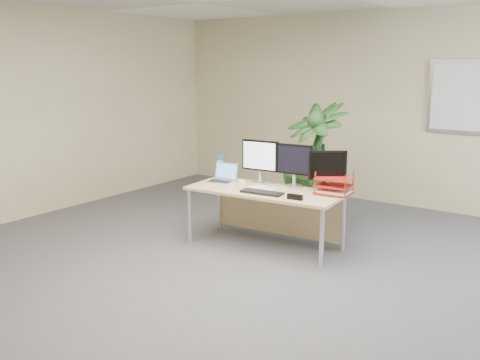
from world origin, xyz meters
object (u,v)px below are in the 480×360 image
Objects in this scene: desk at (269,200)px; floor_plant at (315,170)px; monitor_left at (260,159)px; laptop at (223,177)px; monitor_right at (294,163)px.

floor_plant is (0.19, 0.72, 0.24)m from desk.
floor_plant is at bearing 55.72° from monitor_left.
floor_plant is at bearing 44.00° from laptop.
monitor_right is 0.86m from laptop.
laptop is at bearing -163.68° from monitor_right.
desk is 3.65× the size of monitor_right.
floor_plant reaches higher than monitor_left.
desk is at bearing -104.55° from floor_plant.
monitor_right is at bearing -88.21° from floor_plant.
monitor_right is at bearing 7.77° from monitor_left.
laptop is at bearing -176.26° from desk.
desk is 0.78m from floor_plant.
monitor_left is (-0.21, 0.14, 0.41)m from desk.
desk is 0.49m from monitor_right.
monitor_right is (0.20, 0.19, 0.40)m from desk.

